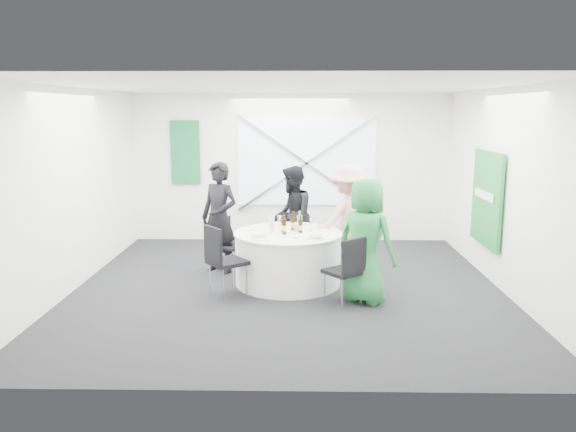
{
  "coord_description": "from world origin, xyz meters",
  "views": [
    {
      "loc": [
        0.15,
        -7.66,
        2.49
      ],
      "look_at": [
        0.0,
        0.2,
        1.0
      ],
      "focal_mm": 35.0,
      "sensor_mm": 36.0,
      "label": 1
    }
  ],
  "objects_px": {
    "chair_back": "(290,235)",
    "chair_back_right": "(345,233)",
    "chair_front_left": "(221,256)",
    "person_woman_green": "(366,240)",
    "person_man_back_left": "(219,218)",
    "chair_front_right": "(348,266)",
    "green_water_bottle": "(300,223)",
    "chair_back_left": "(228,241)",
    "person_woman_pink": "(348,220)",
    "person_man_back": "(292,216)",
    "banquet_table": "(288,258)",
    "clear_water_bottle": "(272,224)"
  },
  "relations": [
    {
      "from": "chair_back_right",
      "to": "person_woman_green",
      "type": "height_order",
      "value": "person_woman_green"
    },
    {
      "from": "chair_back_left",
      "to": "green_water_bottle",
      "type": "distance_m",
      "value": 1.3
    },
    {
      "from": "chair_front_right",
      "to": "person_woman_green",
      "type": "relative_size",
      "value": 0.55
    },
    {
      "from": "chair_front_left",
      "to": "person_woman_green",
      "type": "distance_m",
      "value": 1.92
    },
    {
      "from": "chair_front_left",
      "to": "person_woman_green",
      "type": "bearing_deg",
      "value": -130.01
    },
    {
      "from": "chair_back",
      "to": "chair_front_left",
      "type": "height_order",
      "value": "chair_front_left"
    },
    {
      "from": "chair_back_right",
      "to": "green_water_bottle",
      "type": "distance_m",
      "value": 0.96
    },
    {
      "from": "clear_water_bottle",
      "to": "chair_front_left",
      "type": "bearing_deg",
      "value": -133.73
    },
    {
      "from": "banquet_table",
      "to": "person_woman_green",
      "type": "relative_size",
      "value": 0.95
    },
    {
      "from": "chair_back",
      "to": "chair_back_right",
      "type": "xyz_separation_m",
      "value": [
        0.87,
        -0.38,
        0.12
      ]
    },
    {
      "from": "chair_back_left",
      "to": "person_woman_pink",
      "type": "height_order",
      "value": "person_woman_pink"
    },
    {
      "from": "chair_front_right",
      "to": "person_woman_green",
      "type": "bearing_deg",
      "value": -179.85
    },
    {
      "from": "person_man_back_left",
      "to": "chair_front_right",
      "type": "bearing_deg",
      "value": -10.92
    },
    {
      "from": "chair_front_right",
      "to": "chair_back_left",
      "type": "bearing_deg",
      "value": -81.5
    },
    {
      "from": "chair_front_left",
      "to": "chair_back_left",
      "type": "bearing_deg",
      "value": -33.7
    },
    {
      "from": "person_woman_pink",
      "to": "chair_front_left",
      "type": "bearing_deg",
      "value": 4.42
    },
    {
      "from": "green_water_bottle",
      "to": "person_woman_pink",
      "type": "bearing_deg",
      "value": 28.42
    },
    {
      "from": "chair_back_right",
      "to": "chair_front_left",
      "type": "xyz_separation_m",
      "value": [
        -1.75,
        -1.35,
        -0.02
      ]
    },
    {
      "from": "chair_front_left",
      "to": "green_water_bottle",
      "type": "xyz_separation_m",
      "value": [
        1.04,
        0.76,
        0.29
      ]
    },
    {
      "from": "person_man_back_left",
      "to": "person_woman_pink",
      "type": "relative_size",
      "value": 1.01
    },
    {
      "from": "person_man_back_left",
      "to": "person_man_back",
      "type": "distance_m",
      "value": 1.2
    },
    {
      "from": "banquet_table",
      "to": "chair_back",
      "type": "relative_size",
      "value": 1.86
    },
    {
      "from": "chair_back_right",
      "to": "chair_front_left",
      "type": "height_order",
      "value": "chair_back_right"
    },
    {
      "from": "person_woman_green",
      "to": "green_water_bottle",
      "type": "height_order",
      "value": "person_woman_green"
    },
    {
      "from": "chair_back_left",
      "to": "person_man_back_left",
      "type": "distance_m",
      "value": 0.39
    },
    {
      "from": "banquet_table",
      "to": "person_woman_pink",
      "type": "bearing_deg",
      "value": 28.57
    },
    {
      "from": "chair_front_right",
      "to": "person_man_back",
      "type": "distance_m",
      "value": 2.15
    },
    {
      "from": "banquet_table",
      "to": "chair_front_right",
      "type": "relative_size",
      "value": 1.72
    },
    {
      "from": "person_man_back_left",
      "to": "person_woman_green",
      "type": "height_order",
      "value": "person_man_back_left"
    },
    {
      "from": "person_man_back",
      "to": "chair_back_left",
      "type": "bearing_deg",
      "value": -64.51
    },
    {
      "from": "banquet_table",
      "to": "clear_water_bottle",
      "type": "height_order",
      "value": "clear_water_bottle"
    },
    {
      "from": "chair_front_left",
      "to": "person_man_back_left",
      "type": "height_order",
      "value": "person_man_back_left"
    },
    {
      "from": "person_man_back",
      "to": "person_man_back_left",
      "type": "bearing_deg",
      "value": -65.63
    },
    {
      "from": "chair_back_right",
      "to": "person_woman_pink",
      "type": "height_order",
      "value": "person_woman_pink"
    },
    {
      "from": "chair_front_left",
      "to": "person_woman_pink",
      "type": "xyz_separation_m",
      "value": [
        1.78,
        1.16,
        0.26
      ]
    },
    {
      "from": "person_woman_green",
      "to": "person_man_back_left",
      "type": "bearing_deg",
      "value": 3.54
    },
    {
      "from": "chair_front_right",
      "to": "chair_front_left",
      "type": "relative_size",
      "value": 0.92
    },
    {
      "from": "chair_front_left",
      "to": "person_woman_pink",
      "type": "bearing_deg",
      "value": -94.18
    },
    {
      "from": "person_woman_pink",
      "to": "green_water_bottle",
      "type": "bearing_deg",
      "value": -0.15
    },
    {
      "from": "person_man_back",
      "to": "clear_water_bottle",
      "type": "height_order",
      "value": "person_man_back"
    },
    {
      "from": "chair_back_right",
      "to": "person_woman_green",
      "type": "xyz_separation_m",
      "value": [
        0.15,
        -1.44,
        0.22
      ]
    },
    {
      "from": "person_woman_green",
      "to": "banquet_table",
      "type": "bearing_deg",
      "value": -0.0
    },
    {
      "from": "chair_back",
      "to": "person_woman_green",
      "type": "distance_m",
      "value": 2.11
    },
    {
      "from": "person_woman_green",
      "to": "green_water_bottle",
      "type": "bearing_deg",
      "value": -8.33
    },
    {
      "from": "chair_front_left",
      "to": "clear_water_bottle",
      "type": "height_order",
      "value": "clear_water_bottle"
    },
    {
      "from": "chair_back_left",
      "to": "person_man_back_left",
      "type": "height_order",
      "value": "person_man_back_left"
    },
    {
      "from": "chair_back_left",
      "to": "chair_front_right",
      "type": "xyz_separation_m",
      "value": [
        1.73,
        -1.58,
        0.04
      ]
    },
    {
      "from": "chair_back_left",
      "to": "green_water_bottle",
      "type": "relative_size",
      "value": 2.84
    },
    {
      "from": "person_man_back_left",
      "to": "chair_back_right",
      "type": "bearing_deg",
      "value": 31.72
    },
    {
      "from": "chair_back_left",
      "to": "person_man_back_left",
      "type": "xyz_separation_m",
      "value": [
        -0.12,
        -0.02,
        0.37
      ]
    }
  ]
}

